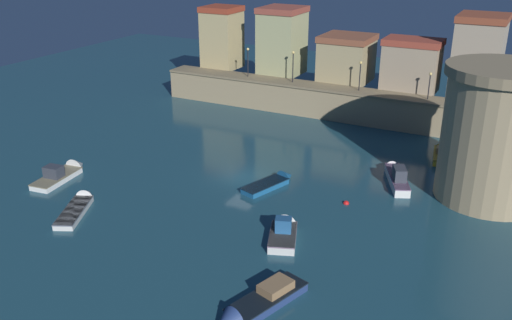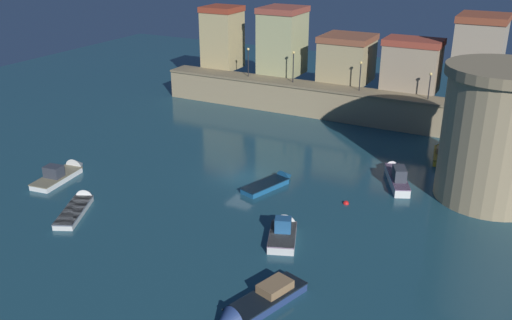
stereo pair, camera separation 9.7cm
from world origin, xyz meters
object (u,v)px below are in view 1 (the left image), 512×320
at_px(quay_lamp_0, 248,58).
at_px(moored_boat_0, 255,306).
at_px(quay_lamp_2, 360,71).
at_px(moored_boat_6, 284,230).
at_px(moored_boat_2, 274,182).
at_px(moored_boat_4, 440,153).
at_px(quay_lamp_3, 430,81).
at_px(fortress_tower, 498,134).
at_px(moored_boat_5, 396,175).
at_px(mooring_buoy_0, 346,204).
at_px(moored_boat_1, 64,172).
at_px(moored_boat_3, 79,205).
at_px(quay_lamp_1, 293,62).

distance_m(quay_lamp_0, moored_boat_0, 42.43).
height_order(quay_lamp_2, moored_boat_6, quay_lamp_2).
bearing_deg(moored_boat_2, moored_boat_4, -22.80).
bearing_deg(quay_lamp_3, quay_lamp_0, -180.00).
bearing_deg(fortress_tower, moored_boat_5, -177.61).
xyz_separation_m(fortress_tower, quay_lamp_3, (-8.28, 14.50, 0.05)).
bearing_deg(moored_boat_5, mooring_buoy_0, 134.84).
bearing_deg(moored_boat_6, moored_boat_4, -39.60).
relative_size(moored_boat_2, mooring_buoy_0, 11.68).
bearing_deg(quay_lamp_2, moored_boat_4, -32.98).
bearing_deg(mooring_buoy_0, quay_lamp_0, 134.05).
distance_m(quay_lamp_2, moored_boat_6, 28.85).
xyz_separation_m(moored_boat_5, moored_boat_6, (-4.78, -13.27, -0.14)).
bearing_deg(moored_boat_6, quay_lamp_2, -13.52).
bearing_deg(moored_boat_5, quay_lamp_0, 33.13).
bearing_deg(moored_boat_5, moored_boat_1, 91.71).
bearing_deg(moored_boat_5, moored_boat_6, 136.34).
bearing_deg(quay_lamp_3, moored_boat_1, -133.37).
distance_m(quay_lamp_0, moored_boat_3, 32.19).
bearing_deg(fortress_tower, moored_boat_4, 124.86).
relative_size(fortress_tower, quay_lamp_2, 3.29).
xyz_separation_m(quay_lamp_0, moored_boat_0, (20.24, -36.86, -5.65)).
xyz_separation_m(quay_lamp_2, moored_boat_0, (5.84, -36.86, -5.52)).
height_order(moored_boat_0, moored_boat_1, moored_boat_1).
relative_size(fortress_tower, moored_boat_6, 2.15).
bearing_deg(moored_boat_5, moored_boat_0, 149.50).
relative_size(moored_boat_6, mooring_buoy_0, 10.31).
height_order(fortress_tower, quay_lamp_1, fortress_tower).
relative_size(quay_lamp_2, moored_boat_4, 0.62).
height_order(moored_boat_2, moored_boat_3, moored_boat_2).
xyz_separation_m(fortress_tower, moored_boat_4, (-5.23, 7.51, -5.20)).
relative_size(moored_boat_0, moored_boat_1, 1.09).
bearing_deg(moored_boat_0, quay_lamp_0, -133.59).
bearing_deg(quay_lamp_2, moored_boat_3, -111.95).
relative_size(quay_lamp_3, moored_boat_1, 0.46).
height_order(quay_lamp_2, moored_boat_4, quay_lamp_2).
height_order(moored_boat_3, moored_boat_4, moored_boat_4).
bearing_deg(moored_boat_1, quay_lamp_2, -40.88).
height_order(moored_boat_2, mooring_buoy_0, moored_boat_2).
bearing_deg(moored_boat_2, quay_lamp_1, 37.87).
distance_m(fortress_tower, moored_boat_1, 37.16).
bearing_deg(mooring_buoy_0, quay_lamp_3, 85.23).
distance_m(quay_lamp_0, mooring_buoy_0, 29.92).
bearing_deg(moored_boat_6, quay_lamp_1, 2.11).
bearing_deg(quay_lamp_0, mooring_buoy_0, -45.95).
bearing_deg(moored_boat_1, quay_lamp_1, -27.30).
bearing_deg(moored_boat_0, quay_lamp_2, -153.36).
xyz_separation_m(fortress_tower, mooring_buoy_0, (-10.04, -6.56, -5.60)).
bearing_deg(quay_lamp_3, fortress_tower, -60.28).
relative_size(fortress_tower, moored_boat_1, 1.72).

